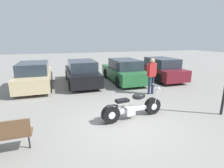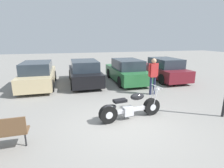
# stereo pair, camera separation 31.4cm
# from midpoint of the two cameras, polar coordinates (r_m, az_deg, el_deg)

# --- Properties ---
(ground_plane) EXTENTS (60.00, 60.00, 0.00)m
(ground_plane) POSITION_cam_midpoint_polar(r_m,az_deg,el_deg) (5.87, 3.24, -12.74)
(ground_plane) COLOR gray
(motorcycle) EXTENTS (2.31, 0.72, 1.06)m
(motorcycle) POSITION_cam_midpoint_polar(r_m,az_deg,el_deg) (6.09, 5.02, -7.64)
(motorcycle) COLOR black
(motorcycle) RESTS_ON ground_plane
(parked_car_champagne) EXTENTS (1.78, 4.24, 1.44)m
(parked_car_champagne) POSITION_cam_midpoint_polar(r_m,az_deg,el_deg) (10.77, -24.72, 2.44)
(parked_car_champagne) COLOR #C6B284
(parked_car_champagne) RESTS_ON ground_plane
(parked_car_black) EXTENTS (1.78, 4.24, 1.44)m
(parked_car_black) POSITION_cam_midpoint_polar(r_m,az_deg,el_deg) (10.80, -10.67, 3.57)
(parked_car_black) COLOR black
(parked_car_black) RESTS_ON ground_plane
(parked_car_green) EXTENTS (1.78, 4.24, 1.44)m
(parked_car_green) POSITION_cam_midpoint_polar(r_m,az_deg,el_deg) (11.22, 3.01, 4.21)
(parked_car_green) COLOR #286B38
(parked_car_green) RESTS_ON ground_plane
(parked_car_maroon) EXTENTS (1.78, 4.24, 1.44)m
(parked_car_maroon) POSITION_cam_midpoint_polar(r_m,az_deg,el_deg) (12.36, 14.65, 4.72)
(parked_car_maroon) COLOR maroon
(parked_car_maroon) RESTS_ON ground_plane
(person_standing) EXTENTS (0.52, 0.24, 1.79)m
(person_standing) POSITION_cam_midpoint_polar(r_m,az_deg,el_deg) (8.73, 11.81, 3.58)
(person_standing) COLOR #232847
(person_standing) RESTS_ON ground_plane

